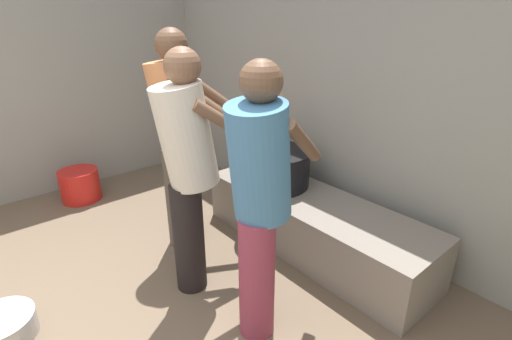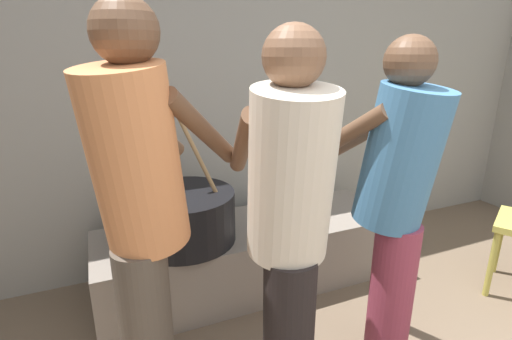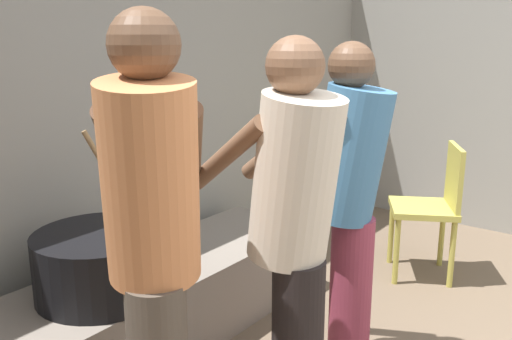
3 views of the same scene
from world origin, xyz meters
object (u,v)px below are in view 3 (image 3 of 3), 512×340
(chair_olive, at_px, (433,204))
(cook_in_cream_shirt, at_px, (294,223))
(cook_in_blue_shirt, at_px, (348,190))
(cooking_pot_main, at_px, (101,263))
(cook_in_orange_shirt, at_px, (153,235))

(chair_olive, bearing_deg, cook_in_cream_shirt, -176.75)
(cook_in_blue_shirt, xyz_separation_m, chair_olive, (1.23, 0.02, -0.38))
(cook_in_cream_shirt, bearing_deg, cooking_pot_main, 102.84)
(cook_in_blue_shirt, height_order, cook_in_cream_shirt, cook_in_cream_shirt)
(cooking_pot_main, distance_m, cook_in_blue_shirt, 1.16)
(cook_in_blue_shirt, height_order, chair_olive, cook_in_blue_shirt)
(cook_in_blue_shirt, distance_m, cook_in_cream_shirt, 0.57)
(cooking_pot_main, distance_m, cook_in_cream_shirt, 0.97)
(chair_olive, bearing_deg, cook_in_orange_shirt, 177.29)
(cook_in_cream_shirt, bearing_deg, cook_in_orange_shirt, 156.88)
(cook_in_blue_shirt, relative_size, cook_in_orange_shirt, 0.94)
(cook_in_cream_shirt, distance_m, chair_olive, 1.84)
(cooking_pot_main, bearing_deg, cook_in_blue_shirt, -46.76)
(cook_in_orange_shirt, bearing_deg, chair_olive, -2.71)
(cook_in_blue_shirt, xyz_separation_m, cook_in_orange_shirt, (-1.05, 0.13, 0.07))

